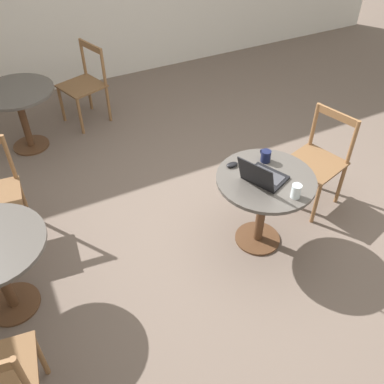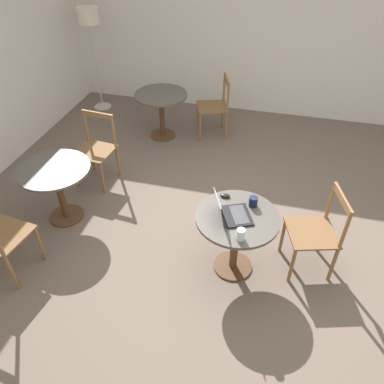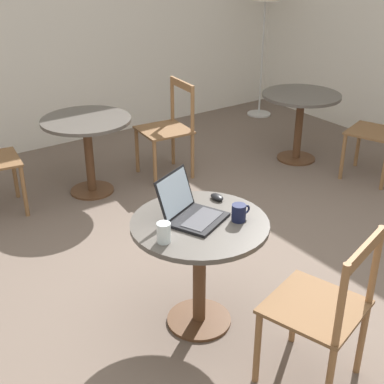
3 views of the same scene
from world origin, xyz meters
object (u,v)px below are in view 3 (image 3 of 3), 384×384
object	(u,v)px
cafe_table_far	(87,135)
drinking_glass	(164,233)
chair_near_front	(323,310)
mouse	(217,197)
mug	(239,213)
chair_mid_front	(379,133)
chair_far_right	(168,129)
floor_lamp	(265,0)
cafe_table_near	(200,245)
laptop	(191,211)
cafe_table_mid	(300,108)

from	to	relation	value
cafe_table_far	drinking_glass	xyz separation A→B (m)	(-0.55, -2.12, 0.21)
chair_near_front	mouse	bearing A→B (deg)	88.16
mouse	mug	size ratio (longest dim) A/B	0.82
mouse	chair_mid_front	bearing A→B (deg)	13.54
mouse	mug	bearing A→B (deg)	-102.08
chair_far_right	mouse	bearing A→B (deg)	-114.32
floor_lamp	drinking_glass	world-z (taller)	floor_lamp
cafe_table_near	laptop	size ratio (longest dim) A/B	1.89
chair_near_front	chair_mid_front	size ratio (longest dim) A/B	1.00
cafe_table_far	chair_near_front	size ratio (longest dim) A/B	0.86
cafe_table_near	chair_mid_front	bearing A→B (deg)	15.66
chair_mid_front	floor_lamp	size ratio (longest dim) A/B	0.55
cafe_table_mid	drinking_glass	distance (m)	3.10
chair_near_front	drinking_glass	distance (m)	0.90
cafe_table_mid	mouse	size ratio (longest dim) A/B	7.90
cafe_table_mid	chair_far_right	xyz separation A→B (m)	(-1.31, 0.46, -0.09)
chair_near_front	mouse	size ratio (longest dim) A/B	9.17
cafe_table_mid	chair_far_right	world-z (taller)	chair_far_right
cafe_table_near	chair_near_front	bearing A→B (deg)	-73.64
laptop	mug	world-z (taller)	laptop
chair_far_right	drinking_glass	distance (m)	2.46
floor_lamp	cafe_table_far	bearing A→B (deg)	-163.61
chair_mid_front	chair_far_right	world-z (taller)	same
cafe_table_mid	chair_mid_front	size ratio (longest dim) A/B	0.86
chair_near_front	cafe_table_mid	bearing A→B (deg)	46.44
cafe_table_far	chair_mid_front	distance (m)	2.71
chair_far_right	mug	size ratio (longest dim) A/B	7.55
chair_far_right	drinking_glass	world-z (taller)	chair_far_right
cafe_table_near	chair_far_right	size ratio (longest dim) A/B	0.86
chair_mid_front	mug	world-z (taller)	chair_mid_front
cafe_table_mid	mug	distance (m)	2.73
cafe_table_near	mouse	xyz separation A→B (m)	(0.25, 0.16, 0.17)
floor_lamp	cafe_table_mid	bearing A→B (deg)	-117.06
cafe_table_mid	mouse	bearing A→B (deg)	-147.54
drinking_glass	floor_lamp	bearing A→B (deg)	41.29
cafe_table_far	chair_mid_front	bearing A→B (deg)	-29.14
cafe_table_mid	cafe_table_far	bearing A→B (deg)	165.62
chair_near_front	floor_lamp	xyz separation A→B (m)	(2.85, 3.63, 0.96)
chair_far_right	mug	xyz separation A→B (m)	(-0.88, -2.09, 0.29)
mug	drinking_glass	xyz separation A→B (m)	(-0.47, 0.05, 0.01)
chair_near_front	chair_far_right	xyz separation A→B (m)	(0.85, 2.72, 0.00)
laptop	cafe_table_mid	bearing A→B (deg)	31.38
floor_lamp	drinking_glass	size ratio (longest dim) A/B	14.83
cafe_table_mid	chair_far_right	bearing A→B (deg)	160.65
cafe_table_far	laptop	size ratio (longest dim) A/B	1.89
cafe_table_mid	mug	world-z (taller)	mug
chair_mid_front	mouse	size ratio (longest dim) A/B	9.17
chair_near_front	floor_lamp	bearing A→B (deg)	51.85
chair_near_front	laptop	bearing A→B (deg)	106.58
chair_mid_front	floor_lamp	world-z (taller)	floor_lamp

